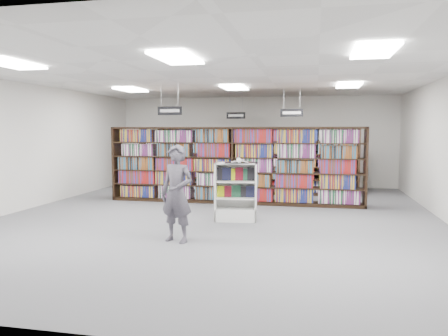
% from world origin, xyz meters
% --- Properties ---
extents(floor, '(12.00, 12.00, 0.00)m').
position_xyz_m(floor, '(0.00, 0.00, 0.00)').
color(floor, '#49494E').
rests_on(floor, ground).
extents(ceiling, '(10.00, 12.00, 0.10)m').
position_xyz_m(ceiling, '(0.00, 0.00, 3.20)').
color(ceiling, silver).
rests_on(ceiling, wall_back).
extents(wall_back, '(10.00, 0.10, 3.20)m').
position_xyz_m(wall_back, '(0.00, 6.00, 1.60)').
color(wall_back, silver).
rests_on(wall_back, ground).
extents(wall_front, '(10.00, 0.10, 3.20)m').
position_xyz_m(wall_front, '(0.00, -6.00, 1.60)').
color(wall_front, silver).
rests_on(wall_front, ground).
extents(wall_left, '(0.10, 12.00, 3.20)m').
position_xyz_m(wall_left, '(-5.00, 0.00, 1.60)').
color(wall_left, silver).
rests_on(wall_left, ground).
extents(bookshelf_row_near, '(7.00, 0.60, 2.10)m').
position_xyz_m(bookshelf_row_near, '(0.00, 2.00, 1.05)').
color(bookshelf_row_near, black).
rests_on(bookshelf_row_near, floor).
extents(bookshelf_row_mid, '(7.00, 0.60, 2.10)m').
position_xyz_m(bookshelf_row_mid, '(0.00, 4.00, 1.05)').
color(bookshelf_row_mid, black).
rests_on(bookshelf_row_mid, floor).
extents(bookshelf_row_far, '(7.00, 0.60, 2.10)m').
position_xyz_m(bookshelf_row_far, '(0.00, 5.70, 1.05)').
color(bookshelf_row_far, black).
rests_on(bookshelf_row_far, floor).
extents(aisle_sign_left, '(0.65, 0.02, 0.80)m').
position_xyz_m(aisle_sign_left, '(-1.50, 1.00, 2.53)').
color(aisle_sign_left, '#B2B2B7').
rests_on(aisle_sign_left, ceiling).
extents(aisle_sign_right, '(0.65, 0.02, 0.80)m').
position_xyz_m(aisle_sign_right, '(1.50, 3.00, 2.53)').
color(aisle_sign_right, '#B2B2B7').
rests_on(aisle_sign_right, ceiling).
extents(aisle_sign_center, '(0.65, 0.02, 0.80)m').
position_xyz_m(aisle_sign_center, '(-0.50, 5.00, 2.53)').
color(aisle_sign_center, '#B2B2B7').
rests_on(aisle_sign_center, ceiling).
extents(troffer_front_left, '(0.60, 1.20, 0.04)m').
position_xyz_m(troffer_front_left, '(-3.00, -3.00, 3.16)').
color(troffer_front_left, white).
rests_on(troffer_front_left, ceiling).
extents(troffer_front_center, '(0.60, 1.20, 0.04)m').
position_xyz_m(troffer_front_center, '(0.00, -3.00, 3.16)').
color(troffer_front_center, white).
rests_on(troffer_front_center, ceiling).
extents(troffer_front_right, '(0.60, 1.20, 0.04)m').
position_xyz_m(troffer_front_right, '(3.00, -3.00, 3.16)').
color(troffer_front_right, white).
rests_on(troffer_front_right, ceiling).
extents(troffer_back_left, '(0.60, 1.20, 0.04)m').
position_xyz_m(troffer_back_left, '(-3.00, 2.00, 3.16)').
color(troffer_back_left, white).
rests_on(troffer_back_left, ceiling).
extents(troffer_back_center, '(0.60, 1.20, 0.04)m').
position_xyz_m(troffer_back_center, '(0.00, 2.00, 3.16)').
color(troffer_back_center, white).
rests_on(troffer_back_center, ceiling).
extents(troffer_back_right, '(0.60, 1.20, 0.04)m').
position_xyz_m(troffer_back_right, '(3.00, 2.00, 3.16)').
color(troffer_back_right, white).
rests_on(troffer_back_right, ceiling).
extents(endcap_display, '(0.98, 0.57, 1.30)m').
position_xyz_m(endcap_display, '(0.47, -0.30, 0.46)').
color(endcap_display, silver).
rests_on(endcap_display, floor).
extents(open_book, '(0.72, 0.52, 0.13)m').
position_xyz_m(open_book, '(0.56, -0.39, 1.33)').
color(open_book, black).
rests_on(open_book, endcap_display).
extents(shopper, '(0.73, 0.58, 1.75)m').
position_xyz_m(shopper, '(-0.23, -2.36, 0.88)').
color(shopper, '#4E4A55').
rests_on(shopper, floor).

